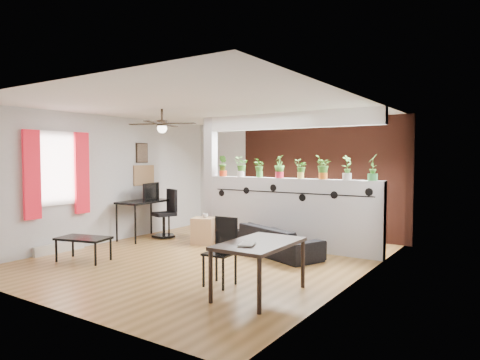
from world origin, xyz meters
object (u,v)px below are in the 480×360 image
(potted_plant_0, at_px, (223,165))
(dining_table, at_px, (259,248))
(potted_plant_6, at_px, (347,167))
(coffee_table, at_px, (83,240))
(potted_plant_2, at_px, (260,167))
(office_chair, at_px, (166,217))
(potted_plant_7, at_px, (373,167))
(potted_plant_1, at_px, (241,166))
(ceiling_fan, at_px, (162,125))
(potted_plant_5, at_px, (323,167))
(cube_shelf, at_px, (203,231))
(computer_desk, at_px, (144,204))
(folding_chair, at_px, (223,245))
(cup, at_px, (205,216))
(sofa, at_px, (277,241))
(potted_plant_4, at_px, (301,168))
(potted_plant_3, at_px, (279,166))

(potted_plant_0, bearing_deg, dining_table, -47.03)
(potted_plant_6, bearing_deg, coffee_table, -141.16)
(potted_plant_2, height_order, office_chair, potted_plant_2)
(potted_plant_7, height_order, coffee_table, potted_plant_7)
(potted_plant_1, distance_m, potted_plant_6, 2.26)
(potted_plant_6, distance_m, office_chair, 4.07)
(potted_plant_6, xyz_separation_m, potted_plant_7, (0.45, 0.00, 0.01))
(ceiling_fan, height_order, potted_plant_5, ceiling_fan)
(potted_plant_2, height_order, cube_shelf, potted_plant_2)
(potted_plant_2, bearing_deg, computer_desk, -159.62)
(potted_plant_7, distance_m, cube_shelf, 3.53)
(dining_table, bearing_deg, folding_chair, 169.97)
(potted_plant_6, bearing_deg, potted_plant_5, -180.00)
(potted_plant_0, height_order, potted_plant_7, potted_plant_7)
(cup, bearing_deg, computer_desk, -169.25)
(office_chair, bearing_deg, potted_plant_1, 17.30)
(sofa, xyz_separation_m, computer_desk, (-3.12, -0.25, 0.50))
(potted_plant_4, xyz_separation_m, sofa, (-0.16, -0.63, -1.30))
(potted_plant_1, distance_m, cup, 1.25)
(potted_plant_3, bearing_deg, potted_plant_6, 0.00)
(ceiling_fan, height_order, coffee_table, ceiling_fan)
(potted_plant_0, distance_m, sofa, 2.21)
(potted_plant_2, relative_size, computer_desk, 0.32)
(dining_table, bearing_deg, potted_plant_4, 105.23)
(potted_plant_2, height_order, sofa, potted_plant_2)
(potted_plant_0, bearing_deg, potted_plant_6, 0.00)
(ceiling_fan, height_order, potted_plant_2, ceiling_fan)
(dining_table, relative_size, coffee_table, 1.31)
(potted_plant_4, bearing_deg, sofa, -104.00)
(potted_plant_4, height_order, potted_plant_7, potted_plant_7)
(potted_plant_0, distance_m, office_chair, 1.70)
(potted_plant_3, height_order, potted_plant_6, potted_plant_3)
(potted_plant_2, distance_m, coffee_table, 3.55)
(potted_plant_5, bearing_deg, potted_plant_0, 180.00)
(potted_plant_1, relative_size, cube_shelf, 0.78)
(potted_plant_1, distance_m, potted_plant_5, 1.81)
(potted_plant_0, distance_m, potted_plant_1, 0.45)
(potted_plant_2, height_order, potted_plant_7, potted_plant_7)
(potted_plant_7, height_order, computer_desk, potted_plant_7)
(potted_plant_5, bearing_deg, cube_shelf, -165.38)
(potted_plant_3, bearing_deg, office_chair, -168.69)
(potted_plant_2, bearing_deg, potted_plant_3, 0.00)
(sofa, bearing_deg, potted_plant_2, -18.50)
(office_chair, bearing_deg, cube_shelf, -5.13)
(potted_plant_5, relative_size, cup, 3.84)
(cube_shelf, bearing_deg, coffee_table, -131.88)
(dining_table, bearing_deg, potted_plant_6, 86.72)
(potted_plant_1, xyz_separation_m, folding_chair, (1.45, -2.62, -1.03))
(cube_shelf, distance_m, cup, 0.32)
(potted_plant_0, distance_m, potted_plant_6, 2.71)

